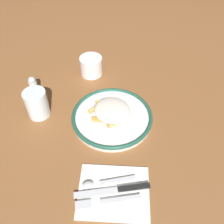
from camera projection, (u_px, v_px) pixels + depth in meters
name	position (u px, v px, depth m)	size (l,w,h in m)	color
ground_plane	(112.00, 120.00, 0.87)	(2.60, 2.60, 0.00)	brown
plate	(112.00, 117.00, 0.86)	(0.28, 0.28, 0.03)	silver
fries_heap	(112.00, 111.00, 0.84)	(0.17, 0.16, 0.04)	#D48A41
napkin	(112.00, 192.00, 0.69)	(0.16, 0.20, 0.01)	white
fork	(108.00, 201.00, 0.67)	(0.04, 0.18, 0.01)	silver
knife	(119.00, 189.00, 0.69)	(0.04, 0.21, 0.01)	black
spoon	(100.00, 183.00, 0.70)	(0.04, 0.15, 0.01)	silver
water_glass	(37.00, 104.00, 0.86)	(0.08, 0.08, 0.10)	silver
coffee_mug	(91.00, 66.00, 1.02)	(0.12, 0.09, 0.08)	white
salt_shaker	(33.00, 85.00, 0.94)	(0.03, 0.03, 0.08)	silver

